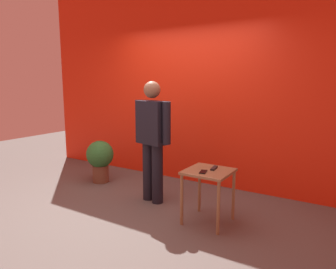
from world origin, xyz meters
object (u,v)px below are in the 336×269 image
at_px(standing_person, 152,136).
at_px(side_table, 208,179).
at_px(tv_remote, 214,168).
at_px(potted_plant, 100,158).
at_px(cell_phone, 203,172).

bearing_deg(standing_person, side_table, -12.41).
xyz_separation_m(tv_remote, potted_plant, (-2.16, 0.34, -0.23)).
height_order(cell_phone, tv_remote, tv_remote).
xyz_separation_m(standing_person, tv_remote, (0.96, -0.12, -0.28)).
height_order(side_table, tv_remote, tv_remote).
height_order(side_table, potted_plant, potted_plant).
bearing_deg(potted_plant, tv_remote, -9.07).
bearing_deg(side_table, standing_person, 167.59).
bearing_deg(side_table, tv_remote, 69.91).
distance_m(side_table, potted_plant, 2.17).
xyz_separation_m(standing_person, cell_phone, (0.91, -0.31, -0.28)).
xyz_separation_m(cell_phone, potted_plant, (-2.11, 0.53, -0.23)).
xyz_separation_m(side_table, tv_remote, (0.03, 0.08, 0.11)).
relative_size(side_table, tv_remote, 3.70).
height_order(side_table, cell_phone, cell_phone).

